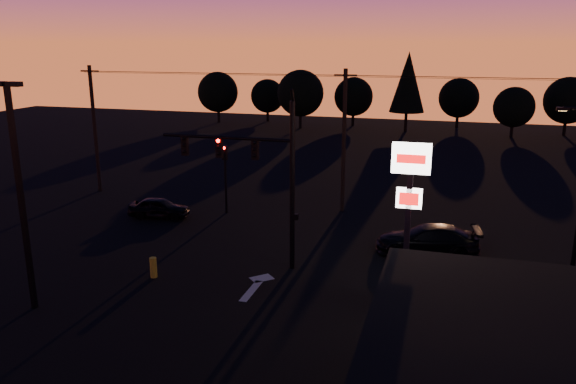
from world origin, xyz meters
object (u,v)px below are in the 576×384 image
(car_left, at_px, (159,208))
(car_right, at_px, (427,240))
(pylon_sign, at_px, (409,191))
(secondary_signal, at_px, (225,169))
(suv_parked, at_px, (454,349))
(parking_lot_light, at_px, (19,183))
(traffic_signal_mast, at_px, (259,166))
(bollard, at_px, (153,267))

(car_left, height_order, car_right, car_right)
(pylon_sign, xyz_separation_m, car_right, (0.62, 6.29, -4.16))
(secondary_signal, height_order, suv_parked, secondary_signal)
(parking_lot_light, distance_m, pylon_sign, 15.19)
(car_left, bearing_deg, traffic_signal_mast, -131.28)
(suv_parked, bearing_deg, pylon_sign, 83.36)
(traffic_signal_mast, xyz_separation_m, car_left, (-8.51, 5.42, -4.30))
(parking_lot_light, xyz_separation_m, car_left, (-1.11, 12.41, -4.64))
(parking_lot_light, relative_size, bollard, 9.55)
(parking_lot_light, bearing_deg, car_left, 95.13)
(secondary_signal, bearing_deg, parking_lot_light, -99.79)
(traffic_signal_mast, xyz_separation_m, pylon_sign, (7.10, -2.49, -0.02))
(bollard, distance_m, car_right, 13.70)
(parking_lot_light, relative_size, suv_parked, 2.03)
(parking_lot_light, height_order, suv_parked, parking_lot_light)
(car_left, bearing_deg, secondary_signal, -68.97)
(traffic_signal_mast, distance_m, car_left, 10.97)
(car_left, xyz_separation_m, suv_parked, (17.65, -12.00, -0.01))
(pylon_sign, xyz_separation_m, car_left, (-15.61, 7.92, -4.28))
(car_right, bearing_deg, car_left, -103.79)
(parking_lot_light, xyz_separation_m, pylon_sign, (14.50, 4.50, -0.36))
(pylon_sign, height_order, suv_parked, pylon_sign)
(secondary_signal, relative_size, parking_lot_light, 0.48)
(car_right, bearing_deg, bollard, -69.02)
(traffic_signal_mast, height_order, pylon_sign, traffic_signal_mast)
(car_left, xyz_separation_m, car_right, (16.24, -1.63, 0.12))
(parking_lot_light, xyz_separation_m, car_right, (15.12, 10.79, -4.52))
(bollard, relative_size, suv_parked, 0.21)
(car_left, bearing_deg, suv_parked, -133.01)
(secondary_signal, relative_size, pylon_sign, 0.64)
(bollard, bearing_deg, car_right, 29.05)
(parking_lot_light, xyz_separation_m, bollard, (3.15, 4.14, -4.79))
(secondary_signal, relative_size, car_right, 0.84)
(car_left, bearing_deg, pylon_sign, -125.68)
(pylon_sign, bearing_deg, bollard, -178.18)
(car_left, relative_size, suv_parked, 0.83)
(traffic_signal_mast, xyz_separation_m, car_right, (7.72, 3.79, -4.18))
(bollard, bearing_deg, car_left, 117.25)
(car_right, bearing_deg, parking_lot_light, -62.57)
(car_right, distance_m, suv_parked, 10.47)
(pylon_sign, bearing_deg, suv_parked, -63.50)
(parking_lot_light, xyz_separation_m, suv_parked, (16.54, 0.41, -4.65))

